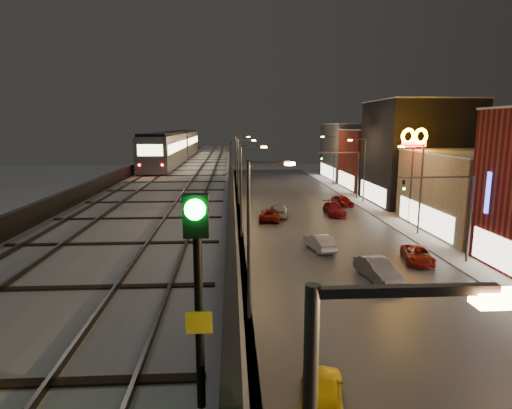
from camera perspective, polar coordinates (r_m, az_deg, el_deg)
name	(u,v)px	position (r m, az deg, el deg)	size (l,w,h in m)	color
road_surface	(316,226)	(46.75, 8.01, -2.91)	(17.00, 120.00, 0.06)	#46474D
sidewalk_right	(406,225)	(49.67, 19.40, -2.57)	(4.00, 120.00, 0.14)	#9FA1A8
under_viaduct_pavement	(191,228)	(46.07, -8.72, -3.13)	(11.00, 120.00, 0.06)	#9FA1A8
elevated_viaduct	(186,180)	(41.97, -9.32, 3.29)	(9.00, 100.00, 6.30)	black
viaduct_trackbed	(186,172)	(42.01, -9.35, 4.35)	(8.40, 100.00, 0.32)	#B2B7C1
viaduct_parapet_streetside	(231,167)	(41.76, -3.38, 5.07)	(0.30, 100.00, 1.10)	black
viaduct_parapet_far	(140,167)	(42.67, -15.19, 4.84)	(0.30, 100.00, 1.10)	black
building_c	(483,192)	(49.29, 28.01, 1.44)	(12.20, 15.20, 8.16)	#7E6C55
building_d	(418,153)	(63.13, 20.74, 6.46)	(12.20, 13.20, 14.16)	black
building_e	(381,159)	(76.23, 16.38, 5.78)	(12.20, 12.20, 10.16)	maroon
building_f	(358,152)	(89.48, 13.39, 6.88)	(12.20, 16.20, 11.16)	#4B4B50
streetlight_left_1	(254,229)	(23.28, -0.31, -3.30)	(2.57, 0.28, 9.00)	#38383A
streetlight_left_2	(244,184)	(40.97, -1.65, 2.71)	(2.57, 0.28, 9.00)	#38383A
streetlight_right_2	(418,183)	(44.88, 20.84, 2.71)	(2.56, 0.28, 9.00)	#38383A
streetlight_left_3	(240,167)	(58.85, -2.18, 5.08)	(2.57, 0.28, 9.00)	#38383A
streetlight_right_3	(363,166)	(61.63, 14.04, 5.02)	(2.56, 0.28, 9.00)	#38383A
streetlight_left_4	(238,157)	(76.79, -2.46, 6.34)	(2.57, 0.28, 9.00)	#38383A
streetlight_right_4	(333,157)	(78.94, 10.17, 6.30)	(2.56, 0.28, 9.00)	#38383A
traffic_light_rig_a	(457,208)	(36.62, 25.18, -0.40)	(6.10, 0.34, 7.00)	#38383A
traffic_light_rig_b	(350,169)	(64.31, 12.46, 4.64)	(6.10, 0.34, 7.00)	#38383A
subway_train	(176,145)	(55.00, -10.62, 7.77)	(2.89, 35.00, 3.45)	gray
rail_signal	(197,261)	(6.04, -7.83, -7.44)	(0.38, 0.44, 3.26)	black
car_taxi	(322,395)	(17.93, 8.75, -23.85)	(1.67, 4.15, 1.41)	yellow
car_near_white	(319,243)	(37.86, 8.43, -5.07)	(1.49, 4.26, 1.40)	silver
car_mid_silver	(270,215)	(49.06, 1.89, -1.40)	(2.24, 4.85, 1.35)	maroon
car_mid_dark	(279,211)	(51.04, 3.08, -0.85)	(2.11, 5.19, 1.50)	gray
car_onc_silver	(377,270)	(31.59, 15.85, -8.43)	(1.60, 4.60, 1.51)	#585E68
car_onc_dark	(418,255)	(36.48, 20.76, -6.38)	(2.08, 4.50, 1.25)	maroon
car_onc_white	(334,210)	(52.71, 10.37, -0.66)	(2.07, 5.10, 1.48)	maroon
car_onc_red	(342,201)	(58.81, 11.44, 0.44)	(1.72, 4.27, 1.45)	maroon
sign_mcdonalds	(414,146)	(49.27, 20.30, 7.33)	(3.12, 0.80, 10.51)	#38383A
sign_carwash	(495,201)	(37.35, 29.31, 0.38)	(1.41, 0.35, 7.32)	#38383A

